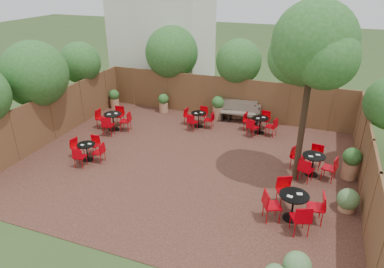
% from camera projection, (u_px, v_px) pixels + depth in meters
% --- Properties ---
extents(ground, '(80.00, 80.00, 0.00)m').
position_uv_depth(ground, '(186.00, 163.00, 13.10)').
color(ground, '#354F23').
rests_on(ground, ground).
extents(courtyard_paving, '(12.00, 10.00, 0.02)m').
position_uv_depth(courtyard_paving, '(186.00, 163.00, 13.10)').
color(courtyard_paving, '#331914').
rests_on(courtyard_paving, ground).
extents(fence_back, '(12.00, 0.08, 2.00)m').
position_uv_depth(fence_back, '(224.00, 97.00, 16.93)').
color(fence_back, brown).
rests_on(fence_back, ground).
extents(fence_left, '(0.08, 10.00, 2.00)m').
position_uv_depth(fence_left, '(52.00, 117.00, 14.60)').
color(fence_left, brown).
rests_on(fence_left, ground).
extents(fence_right, '(0.08, 10.00, 2.00)m').
position_uv_depth(fence_right, '(367.00, 169.00, 10.76)').
color(fence_right, brown).
rests_on(fence_right, ground).
extents(neighbour_building, '(5.00, 4.00, 8.00)m').
position_uv_depth(neighbour_building, '(163.00, 21.00, 19.65)').
color(neighbour_building, silver).
rests_on(neighbour_building, ground).
extents(overhang_foliage, '(15.33, 10.62, 2.67)m').
position_uv_depth(overhang_foliage, '(156.00, 68.00, 15.24)').
color(overhang_foliage, '#265E1E').
rests_on(overhang_foliage, ground).
extents(courtyard_tree, '(2.68, 2.58, 5.87)m').
position_uv_depth(courtyard_tree, '(313.00, 49.00, 10.24)').
color(courtyard_tree, black).
rests_on(courtyard_tree, courtyard_paving).
extents(park_bench_left, '(1.46, 0.48, 0.90)m').
position_uv_depth(park_bench_left, '(244.00, 113.00, 16.46)').
color(park_bench_left, brown).
rests_on(park_bench_left, courtyard_paving).
extents(park_bench_right, '(1.69, 0.73, 1.01)m').
position_uv_depth(park_bench_right, '(239.00, 111.00, 16.53)').
color(park_bench_right, brown).
rests_on(park_bench_right, courtyard_paving).
extents(bistro_tables, '(10.22, 7.25, 0.95)m').
position_uv_depth(bistro_tables, '(212.00, 146.00, 13.41)').
color(bistro_tables, black).
rests_on(bistro_tables, courtyard_paving).
extents(planters, '(11.88, 4.28, 1.13)m').
position_uv_depth(planters, '(214.00, 117.00, 15.73)').
color(planters, tan).
rests_on(planters, courtyard_paving).
extents(low_shrubs, '(2.18, 4.16, 0.71)m').
position_uv_depth(low_shrubs, '(316.00, 238.00, 8.90)').
color(low_shrubs, tan).
rests_on(low_shrubs, courtyard_paving).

